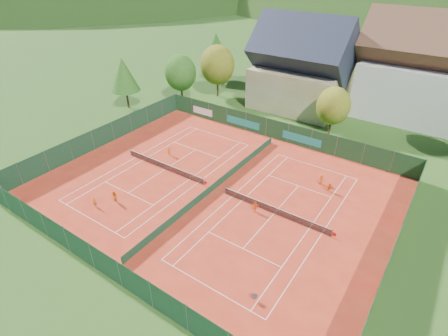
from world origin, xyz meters
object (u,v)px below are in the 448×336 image
hotel_block_a (428,76)px  player_left_far (169,151)px  chalet (301,70)px  ball_hopper (255,296)px  player_left_near (95,202)px  player_left_mid (114,197)px  player_right_far_b (329,187)px  player_right_far_a (321,179)px  player_right_near (255,207)px

hotel_block_a → player_left_far: (-25.95, -32.93, -6.70)m
chalet → ball_hopper: 43.91m
hotel_block_a → player_left_near: 53.01m
ball_hopper → player_left_mid: bearing=173.0°
player_left_near → player_right_far_b: 26.98m
player_left_far → player_right_far_b: bearing=-171.2°
player_left_mid → player_right_far_a: player_left_mid is taller
player_right_far_b → ball_hopper: bearing=70.7°
hotel_block_a → player_right_far_a: 29.09m
player_right_near → player_right_far_a: 10.06m
player_left_near → hotel_block_a: bearing=43.0°
player_left_mid → player_left_far: 11.73m
chalet → player_left_near: size_ratio=12.86×
player_right_far_a → player_left_far: bearing=7.4°
chalet → player_left_mid: (-4.82, -38.46, -5.87)m
player_left_near → player_right_far_a: player_right_far_a is taller
hotel_block_a → player_right_near: 38.81m
player_left_mid → player_right_far_b: size_ratio=1.22×
player_left_mid → ball_hopper: bearing=-5.0°
player_left_near → player_left_far: bearing=75.4°
player_left_mid → player_right_near: bearing=30.3°
chalet → hotel_block_a: size_ratio=0.75×
chalet → hotel_block_a: bearing=17.5°
player_right_near → player_right_far_b: size_ratio=1.13×
player_right_near → player_left_near: bearing=177.1°
ball_hopper → player_right_far_a: size_ratio=0.60×
player_left_mid → player_left_far: (-2.13, 11.53, -0.07)m
player_left_far → player_right_far_a: player_left_far is taller
chalet → player_left_mid: 39.20m
player_left_near → player_right_far_a: (19.10, 18.56, 0.03)m
player_left_near → player_right_near: (15.15, 9.31, 0.07)m
ball_hopper → player_right_far_a: player_right_far_a is taller
chalet → player_left_mid: bearing=-97.1°
player_left_mid → player_right_far_b: (19.28, 15.77, -0.13)m
player_left_far → player_right_far_b: 21.83m
hotel_block_a → player_left_near: (-25.03, -46.24, -6.75)m
player_left_near → player_left_far: size_ratio=0.92×
player_left_near → player_right_far_a: bearing=25.6°
player_right_near → player_right_far_b: player_right_near is taller
player_right_far_a → player_right_near: bearing=59.6°
hotel_block_a → ball_hopper: (-4.13, -46.87, -6.83)m
hotel_block_a → ball_hopper: 47.54m
ball_hopper → hotel_block_a: bearing=85.0°
ball_hopper → player_left_mid: (-19.70, 2.41, 0.20)m
chalet → player_left_far: bearing=-104.5°
player_left_far → player_right_far_a: bearing=-167.7°
player_right_far_a → player_left_mid: bearing=35.8°
player_right_far_a → player_right_far_b: size_ratio=1.07×
hotel_block_a → player_left_mid: hotel_block_a is taller
hotel_block_a → player_left_near: bearing=-118.4°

